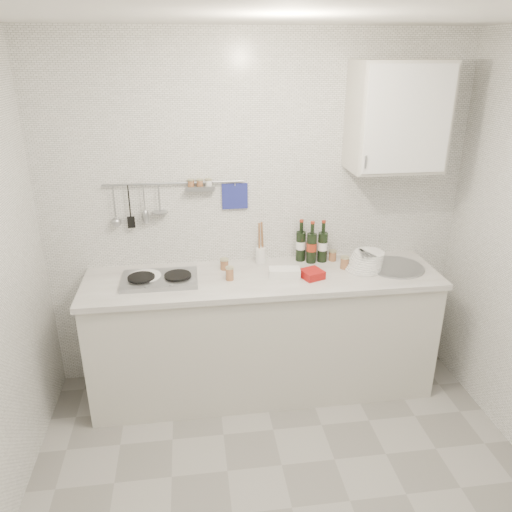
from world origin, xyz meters
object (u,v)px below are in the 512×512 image
(plate_stack_hob, at_px, (144,278))
(plate_stack_sink, at_px, (366,261))
(wall_cabinet, at_px, (397,117))
(wine_bottles, at_px, (312,241))
(utensil_crock, at_px, (261,253))

(plate_stack_hob, distance_m, plate_stack_sink, 1.54)
(wall_cabinet, height_order, wine_bottles, wall_cabinet)
(wall_cabinet, relative_size, plate_stack_sink, 2.47)
(plate_stack_hob, relative_size, utensil_crock, 0.74)
(plate_stack_hob, bearing_deg, utensil_crock, 13.19)
(plate_stack_sink, bearing_deg, wall_cabinet, 31.64)
(wall_cabinet, relative_size, utensil_crock, 2.20)
(wine_bottles, bearing_deg, plate_stack_hob, -171.72)
(wall_cabinet, bearing_deg, plate_stack_sink, -148.36)
(wall_cabinet, xyz_separation_m, plate_stack_hob, (-1.70, -0.09, -1.01))
(wall_cabinet, height_order, utensil_crock, wall_cabinet)
(plate_stack_hob, xyz_separation_m, wine_bottles, (1.19, 0.17, 0.14))
(plate_stack_hob, height_order, plate_stack_sink, plate_stack_sink)
(wall_cabinet, relative_size, plate_stack_hob, 2.99)
(wine_bottles, relative_size, utensil_crock, 0.98)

